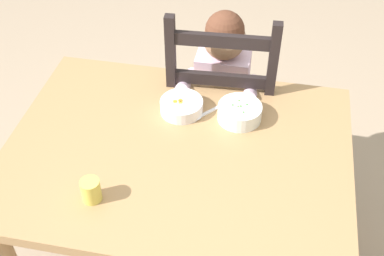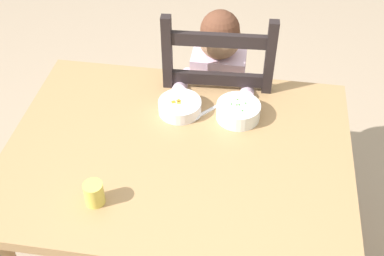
# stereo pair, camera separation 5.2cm
# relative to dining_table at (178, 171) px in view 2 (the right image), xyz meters

# --- Properties ---
(dining_table) EXTENTS (1.17, 0.89, 0.73)m
(dining_table) POSITION_rel_dining_table_xyz_m (0.00, 0.00, 0.00)
(dining_table) COLOR #A67D51
(dining_table) RESTS_ON ground
(dining_chair) EXTENTS (0.44, 0.44, 1.03)m
(dining_chair) POSITION_rel_dining_table_xyz_m (0.08, 0.49, -0.14)
(dining_chair) COLOR black
(dining_chair) RESTS_ON ground
(child_figure) EXTENTS (0.32, 0.31, 0.97)m
(child_figure) POSITION_rel_dining_table_xyz_m (0.08, 0.49, 0.02)
(child_figure) COLOR silver
(child_figure) RESTS_ON ground
(bowl_of_peas) EXTENTS (0.16, 0.16, 0.06)m
(bowl_of_peas) POSITION_rel_dining_table_xyz_m (0.19, 0.19, 0.14)
(bowl_of_peas) COLOR white
(bowl_of_peas) RESTS_ON dining_table
(bowl_of_carrots) EXTENTS (0.16, 0.16, 0.05)m
(bowl_of_carrots) POSITION_rel_dining_table_xyz_m (-0.03, 0.19, 0.13)
(bowl_of_carrots) COLOR white
(bowl_of_carrots) RESTS_ON dining_table
(spoon) EXTENTS (0.11, 0.12, 0.01)m
(spoon) POSITION_rel_dining_table_xyz_m (0.05, 0.18, 0.11)
(spoon) COLOR silver
(spoon) RESTS_ON dining_table
(drinking_cup) EXTENTS (0.06, 0.06, 0.08)m
(drinking_cup) POSITION_rel_dining_table_xyz_m (-0.21, -0.26, 0.15)
(drinking_cup) COLOR #E2CE54
(drinking_cup) RESTS_ON dining_table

